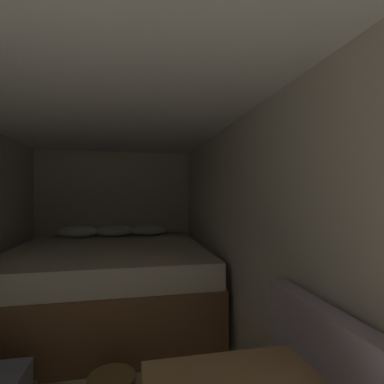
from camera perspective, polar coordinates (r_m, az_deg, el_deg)
wall_back at (r=4.52m, az=-14.72°, el=-5.39°), size 2.32×0.05×2.05m
wall_right at (r=2.34m, az=11.25°, el=-10.21°), size 0.05×4.70×2.05m
ceiling_slab at (r=2.23m, az=-18.08°, el=16.58°), size 2.32×4.70×0.05m
bed at (r=3.57m, az=-15.70°, el=-16.64°), size 2.10×2.04×0.99m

